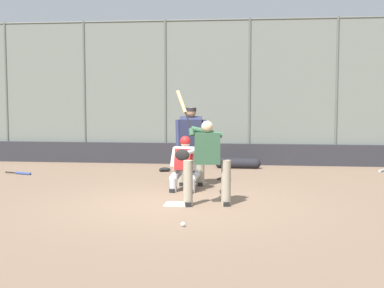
{
  "coord_description": "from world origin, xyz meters",
  "views": [
    {
      "loc": [
        -1.46,
        9.75,
        1.98
      ],
      "look_at": [
        -0.17,
        -1.0,
        1.05
      ],
      "focal_mm": 50.0,
      "sensor_mm": 36.0,
      "label": 1
    }
  ],
  "objects_px": {
    "catcher_behind_plate": "(184,163)",
    "spare_bat_near_backstop": "(192,166)",
    "spare_bat_third_base_side": "(21,173)",
    "spare_bat_first_base_side": "(384,170)",
    "batter_at_plate": "(207,160)",
    "equipment_bag_dugout_side": "(238,163)",
    "baseball_loose": "(183,224)",
    "fielding_glove_on_dirt": "(164,169)",
    "umpire_home": "(191,144)",
    "spare_bat_by_padding": "(225,176)"
  },
  "relations": [
    {
      "from": "catcher_behind_plate",
      "to": "spare_bat_first_base_side",
      "type": "relative_size",
      "value": 1.47
    },
    {
      "from": "fielding_glove_on_dirt",
      "to": "batter_at_plate",
      "type": "bearing_deg",
      "value": 109.27
    },
    {
      "from": "batter_at_plate",
      "to": "spare_bat_near_backstop",
      "type": "height_order",
      "value": "batter_at_plate"
    },
    {
      "from": "spare_bat_first_base_side",
      "to": "catcher_behind_plate",
      "type": "bearing_deg",
      "value": -21.89
    },
    {
      "from": "spare_bat_third_base_side",
      "to": "spare_bat_first_base_side",
      "type": "xyz_separation_m",
      "value": [
        -9.52,
        -1.78,
        0.0
      ]
    },
    {
      "from": "spare_bat_third_base_side",
      "to": "spare_bat_first_base_side",
      "type": "distance_m",
      "value": 9.68
    },
    {
      "from": "umpire_home",
      "to": "spare_bat_first_base_side",
      "type": "relative_size",
      "value": 2.22
    },
    {
      "from": "spare_bat_first_base_side",
      "to": "baseball_loose",
      "type": "bearing_deg",
      "value": -2.51
    },
    {
      "from": "spare_bat_by_padding",
      "to": "fielding_glove_on_dirt",
      "type": "relative_size",
      "value": 2.8
    },
    {
      "from": "spare_bat_by_padding",
      "to": "fielding_glove_on_dirt",
      "type": "height_order",
      "value": "fielding_glove_on_dirt"
    },
    {
      "from": "spare_bat_near_backstop",
      "to": "spare_bat_first_base_side",
      "type": "relative_size",
      "value": 1.0
    },
    {
      "from": "fielding_glove_on_dirt",
      "to": "spare_bat_near_backstop",
      "type": "bearing_deg",
      "value": -125.68
    },
    {
      "from": "spare_bat_first_base_side",
      "to": "equipment_bag_dugout_side",
      "type": "bearing_deg",
      "value": -60.54
    },
    {
      "from": "fielding_glove_on_dirt",
      "to": "spare_bat_first_base_side",
      "type": "bearing_deg",
      "value": -172.48
    },
    {
      "from": "spare_bat_third_base_side",
      "to": "baseball_loose",
      "type": "xyz_separation_m",
      "value": [
        -4.95,
        5.11,
        0.0
      ]
    },
    {
      "from": "spare_bat_by_padding",
      "to": "batter_at_plate",
      "type": "bearing_deg",
      "value": -168.98
    },
    {
      "from": "spare_bat_near_backstop",
      "to": "fielding_glove_on_dirt",
      "type": "relative_size",
      "value": 2.58
    },
    {
      "from": "spare_bat_first_base_side",
      "to": "baseball_loose",
      "type": "xyz_separation_m",
      "value": [
        4.57,
        6.89,
        0.0
      ]
    },
    {
      "from": "spare_bat_third_base_side",
      "to": "equipment_bag_dugout_side",
      "type": "height_order",
      "value": "equipment_bag_dugout_side"
    },
    {
      "from": "spare_bat_third_base_side",
      "to": "spare_bat_by_padding",
      "type": "bearing_deg",
      "value": 18.97
    },
    {
      "from": "catcher_behind_plate",
      "to": "fielding_glove_on_dirt",
      "type": "height_order",
      "value": "catcher_behind_plate"
    },
    {
      "from": "spare_bat_first_base_side",
      "to": "spare_bat_near_backstop",
      "type": "bearing_deg",
      "value": -60.19
    },
    {
      "from": "batter_at_plate",
      "to": "baseball_loose",
      "type": "height_order",
      "value": "batter_at_plate"
    },
    {
      "from": "baseball_loose",
      "to": "catcher_behind_plate",
      "type": "bearing_deg",
      "value": -82.77
    },
    {
      "from": "batter_at_plate",
      "to": "baseball_loose",
      "type": "distance_m",
      "value": 1.87
    },
    {
      "from": "batter_at_plate",
      "to": "spare_bat_by_padding",
      "type": "distance_m",
      "value": 3.67
    },
    {
      "from": "batter_at_plate",
      "to": "equipment_bag_dugout_side",
      "type": "bearing_deg",
      "value": -103.84
    },
    {
      "from": "spare_bat_first_base_side",
      "to": "fielding_glove_on_dirt",
      "type": "relative_size",
      "value": 2.57
    },
    {
      "from": "catcher_behind_plate",
      "to": "spare_bat_near_backstop",
      "type": "height_order",
      "value": "catcher_behind_plate"
    },
    {
      "from": "equipment_bag_dugout_side",
      "to": "spare_bat_by_padding",
      "type": "bearing_deg",
      "value": 81.22
    },
    {
      "from": "umpire_home",
      "to": "equipment_bag_dugout_side",
      "type": "distance_m",
      "value": 3.38
    },
    {
      "from": "spare_bat_near_backstop",
      "to": "spare_bat_third_base_side",
      "type": "relative_size",
      "value": 0.99
    },
    {
      "from": "spare_bat_by_padding",
      "to": "equipment_bag_dugout_side",
      "type": "relative_size",
      "value": 0.68
    },
    {
      "from": "catcher_behind_plate",
      "to": "baseball_loose",
      "type": "height_order",
      "value": "catcher_behind_plate"
    },
    {
      "from": "batter_at_plate",
      "to": "fielding_glove_on_dirt",
      "type": "relative_size",
      "value": 6.83
    },
    {
      "from": "spare_bat_near_backstop",
      "to": "equipment_bag_dugout_side",
      "type": "distance_m",
      "value": 1.31
    },
    {
      "from": "equipment_bag_dugout_side",
      "to": "spare_bat_third_base_side",
      "type": "bearing_deg",
      "value": 18.75
    },
    {
      "from": "equipment_bag_dugout_side",
      "to": "baseball_loose",
      "type": "bearing_deg",
      "value": 85.01
    },
    {
      "from": "spare_bat_by_padding",
      "to": "spare_bat_third_base_side",
      "type": "bearing_deg",
      "value": 104.43
    },
    {
      "from": "umpire_home",
      "to": "fielding_glove_on_dirt",
      "type": "relative_size",
      "value": 5.71
    },
    {
      "from": "catcher_behind_plate",
      "to": "batter_at_plate",
      "type": "bearing_deg",
      "value": 120.09
    },
    {
      "from": "spare_bat_near_backstop",
      "to": "spare_bat_by_padding",
      "type": "bearing_deg",
      "value": -123.36
    },
    {
      "from": "batter_at_plate",
      "to": "equipment_bag_dugout_side",
      "type": "distance_m",
      "value": 5.4
    },
    {
      "from": "equipment_bag_dugout_side",
      "to": "spare_bat_near_backstop",
      "type": "bearing_deg",
      "value": -0.2
    },
    {
      "from": "catcher_behind_plate",
      "to": "fielding_glove_on_dirt",
      "type": "xyz_separation_m",
      "value": [
        0.94,
        -2.97,
        -0.56
      ]
    },
    {
      "from": "catcher_behind_plate",
      "to": "spare_bat_first_base_side",
      "type": "distance_m",
      "value": 6.25
    },
    {
      "from": "spare_bat_near_backstop",
      "to": "equipment_bag_dugout_side",
      "type": "xyz_separation_m",
      "value": [
        -1.31,
        0.0,
        0.11
      ]
    },
    {
      "from": "batter_at_plate",
      "to": "spare_bat_first_base_side",
      "type": "height_order",
      "value": "batter_at_plate"
    },
    {
      "from": "catcher_behind_plate",
      "to": "spare_bat_near_backstop",
      "type": "distance_m",
      "value": 3.92
    },
    {
      "from": "umpire_home",
      "to": "baseball_loose",
      "type": "relative_size",
      "value": 24.03
    }
  ]
}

